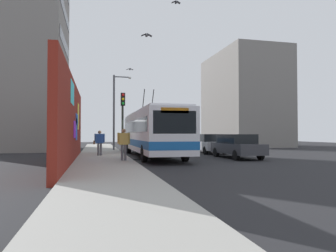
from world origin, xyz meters
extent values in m
plane|color=#232326|center=(0.00, 0.00, 0.00)|extent=(80.00, 80.00, 0.00)
cube|color=#9E9B93|center=(0.00, 1.60, 0.07)|extent=(48.00, 3.20, 0.15)
cube|color=maroon|center=(-3.53, 3.35, 2.23)|extent=(14.94, 0.30, 4.46)
cube|color=yellow|center=(0.25, 3.19, 2.74)|extent=(1.23, 0.02, 1.69)
cube|color=#33D8E5|center=(-5.10, 3.19, 3.61)|extent=(2.12, 0.02, 1.11)
cube|color=blue|center=(-1.62, 3.19, 1.88)|extent=(1.36, 0.02, 1.30)
cube|color=#8C19D8|center=(-3.20, 3.19, 1.84)|extent=(1.64, 0.02, 0.93)
cube|color=blue|center=(-1.30, 3.19, 2.50)|extent=(2.03, 0.02, 0.64)
cube|color=gray|center=(11.98, 9.20, 9.67)|extent=(10.67, 7.97, 19.34)
cube|color=black|center=(11.98, 5.20, 4.40)|extent=(9.07, 0.04, 1.10)
cube|color=black|center=(11.98, 5.20, 7.60)|extent=(9.07, 0.04, 1.10)
cube|color=black|center=(11.98, 5.20, 10.80)|extent=(9.07, 0.04, 1.10)
cube|color=black|center=(11.98, 5.20, 14.00)|extent=(9.07, 0.04, 1.10)
cube|color=gray|center=(16.29, -17.00, 6.09)|extent=(12.33, 7.42, 12.17)
cube|color=black|center=(16.29, -20.73, 4.40)|extent=(10.48, 0.04, 1.10)
cube|color=black|center=(16.29, -20.73, 7.60)|extent=(10.48, 0.04, 1.10)
cube|color=silver|center=(0.42, -1.80, 1.74)|extent=(12.68, 2.64, 2.59)
cube|color=silver|center=(0.42, -1.80, 3.10)|extent=(12.17, 2.43, 0.12)
cube|color=#1959A5|center=(0.42, -1.80, 1.00)|extent=(12.70, 2.66, 0.44)
cube|color=black|center=(-5.90, -1.80, 2.20)|extent=(0.04, 2.24, 1.16)
cube|color=black|center=(0.42, -1.80, 2.13)|extent=(11.66, 2.67, 0.83)
cube|color=orange|center=(-5.89, -1.80, 2.79)|extent=(0.06, 1.45, 0.28)
cylinder|color=black|center=(2.32, -2.15, 3.94)|extent=(1.43, 0.06, 2.00)
cylinder|color=black|center=(2.32, -1.45, 3.94)|extent=(1.43, 0.06, 2.00)
cylinder|color=black|center=(-3.64, -3.00, 0.50)|extent=(1.00, 0.28, 1.00)
cylinder|color=black|center=(-3.64, -0.60, 0.50)|extent=(1.00, 0.28, 1.00)
cylinder|color=black|center=(4.47, -3.00, 0.50)|extent=(1.00, 0.28, 1.00)
cylinder|color=black|center=(4.47, -0.60, 0.50)|extent=(1.00, 0.28, 1.00)
cube|color=#38383D|center=(-2.19, -7.00, 0.65)|extent=(4.71, 1.83, 0.66)
cube|color=black|center=(-2.10, -7.00, 1.28)|extent=(2.83, 1.65, 0.60)
cylinder|color=black|center=(-3.75, -7.81, 0.32)|extent=(0.64, 0.22, 0.64)
cylinder|color=black|center=(-3.75, -6.19, 0.32)|extent=(0.64, 0.22, 0.64)
cylinder|color=black|center=(-0.64, -7.81, 0.32)|extent=(0.64, 0.22, 0.64)
cylinder|color=black|center=(-0.64, -6.19, 0.32)|extent=(0.64, 0.22, 0.64)
cube|color=#B7B7BC|center=(3.18, -7.00, 0.65)|extent=(4.88, 1.77, 0.66)
cube|color=black|center=(3.28, -7.00, 1.28)|extent=(2.93, 1.60, 0.60)
cylinder|color=black|center=(1.57, -7.79, 0.32)|extent=(0.64, 0.22, 0.64)
cylinder|color=black|center=(1.57, -6.21, 0.32)|extent=(0.64, 0.22, 0.64)
cylinder|color=black|center=(4.79, -7.79, 0.32)|extent=(0.64, 0.22, 0.64)
cylinder|color=black|center=(4.79, -6.21, 0.32)|extent=(0.64, 0.22, 0.64)
cylinder|color=#595960|center=(-3.78, 0.47, 0.58)|extent=(0.14, 0.14, 0.86)
cylinder|color=#595960|center=(-3.78, 0.65, 0.58)|extent=(0.14, 0.14, 0.86)
cube|color=gold|center=(-3.78, 0.56, 1.33)|extent=(0.22, 0.50, 0.65)
cylinder|color=gold|center=(-3.78, 0.26, 1.37)|extent=(0.09, 0.09, 0.61)
cylinder|color=gold|center=(-3.78, 0.86, 1.37)|extent=(0.09, 0.09, 0.61)
sphere|color=#936B4C|center=(-3.78, 0.56, 1.77)|extent=(0.23, 0.23, 0.23)
cylinder|color=#595960|center=(0.29, 1.72, 0.57)|extent=(0.14, 0.14, 0.83)
cylinder|color=#595960|center=(0.29, 1.89, 0.57)|extent=(0.14, 0.14, 0.83)
cube|color=#264C99|center=(0.29, 1.81, 1.29)|extent=(0.22, 0.48, 0.62)
cylinder|color=#264C99|center=(0.29, 1.51, 1.32)|extent=(0.09, 0.09, 0.59)
cylinder|color=#264C99|center=(0.29, 2.10, 1.32)|extent=(0.09, 0.09, 0.59)
sphere|color=#936B4C|center=(0.29, 1.81, 1.72)|extent=(0.23, 0.23, 0.23)
cube|color=#593319|center=(0.29, 2.17, 1.03)|extent=(0.14, 0.10, 0.24)
cylinder|color=#2D382D|center=(-0.51, 0.35, 2.23)|extent=(0.14, 0.14, 4.16)
cube|color=black|center=(-0.73, 0.35, 3.86)|extent=(0.20, 0.28, 0.84)
sphere|color=red|center=(-0.84, 0.35, 4.14)|extent=(0.18, 0.18, 0.18)
sphere|color=yellow|center=(-0.84, 0.35, 3.86)|extent=(0.18, 0.18, 0.18)
sphere|color=green|center=(-0.84, 0.35, 3.58)|extent=(0.18, 0.18, 0.18)
cylinder|color=#4C4C51|center=(7.54, 0.45, 3.58)|extent=(0.18, 0.18, 6.86)
cylinder|color=#4C4C51|center=(7.54, -0.27, 6.86)|extent=(0.10, 1.44, 0.10)
ellipsoid|color=silver|center=(7.54, -0.99, 6.81)|extent=(0.44, 0.28, 0.20)
ellipsoid|color=#47474C|center=(-5.64, -0.40, 6.56)|extent=(0.32, 0.14, 0.12)
cube|color=#47474C|center=(-5.64, -0.54, 6.59)|extent=(0.20, 0.26, 0.13)
cube|color=#47474C|center=(-5.64, -0.26, 6.59)|extent=(0.20, 0.26, 0.13)
ellipsoid|color=slate|center=(3.78, -0.59, 6.79)|extent=(0.32, 0.14, 0.12)
cube|color=slate|center=(3.78, -0.73, 6.82)|extent=(0.20, 0.27, 0.12)
cube|color=slate|center=(3.78, -0.45, 6.82)|extent=(0.20, 0.27, 0.12)
ellipsoid|color=#47474C|center=(-3.06, -2.62, 9.56)|extent=(0.32, 0.14, 0.12)
cube|color=#47474C|center=(-3.06, -2.76, 9.59)|extent=(0.20, 0.26, 0.14)
cube|color=#47474C|center=(-3.06, -2.48, 9.59)|extent=(0.20, 0.26, 0.14)
cylinder|color=black|center=(-1.85, -0.60, 0.00)|extent=(1.41, 1.41, 0.00)
camera|label=1|loc=(-20.72, 2.08, 1.62)|focal=32.64mm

